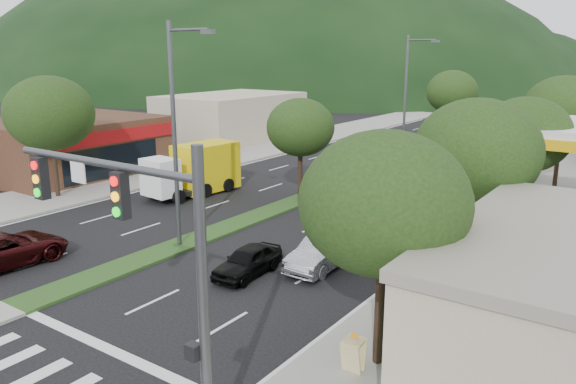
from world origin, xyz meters
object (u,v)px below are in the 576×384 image
Objects in this scene: traffic_signal at (147,246)px; motorhome at (496,158)px; tree_r_c at (526,135)px; suv_maroon at (4,250)px; car_queue_b at (357,238)px; a_frame_sign at (354,352)px; tree_r_b at (477,152)px; car_queue_e at (426,169)px; car_queue_f at (509,166)px; box_truck at (197,171)px; tree_med_near at (300,127)px; tree_med_far at (452,92)px; car_queue_c at (380,201)px; tree_l_a at (50,113)px; streetlight_near at (177,126)px; tree_r_d at (563,109)px; tree_r_a at (384,203)px; sedan_silver at (323,252)px; streetlight_mid at (408,93)px; car_queue_a at (248,261)px; car_queue_d at (444,189)px.

traffic_signal is 0.82× the size of motorhome.
tree_r_c is 24.50m from suv_maroon.
car_queue_b is (11.21, 10.06, -0.12)m from suv_maroon.
traffic_signal reaches higher than a_frame_sign.
tree_r_b is 1.73× the size of car_queue_e.
car_queue_f is 0.48× the size of motorhome.
box_truck is at bearing 131.54° from traffic_signal.
tree_med_far is (0.00, 26.00, 0.58)m from tree_med_near.
traffic_signal reaches higher than car_queue_c.
tree_l_a reaches higher than box_truck.
tree_med_near is 10.07m from streetlight_near.
tree_med_near is 1.50× the size of car_queue_e.
tree_r_d is 1.19× the size of tree_med_near.
traffic_signal is 13.03m from streetlight_near.
tree_r_a reaches higher than car_queue_b.
sedan_silver is at bearing -1.24° from tree_l_a.
tree_l_a reaches higher than car_queue_f.
streetlight_mid reaches higher than car_queue_a.
tree_l_a reaches higher than sedan_silver.
suv_maroon is at bearing -104.86° from tree_med_near.
motorhome is at bearing 43.47° from tree_l_a.
tree_r_d is at bearing 90.00° from tree_r_b.
car_queue_f is at bearing 99.85° from tree_r_b.
car_queue_a is 0.85× the size of car_queue_f.
tree_r_c is 17.30m from a_frame_sign.
car_queue_d reaches higher than car_queue_b.
tree_med_near is at bearing -143.47° from car_queue_d.
tree_r_c reaches higher than box_truck.
car_queue_a is at bearing 156.60° from tree_r_a.
car_queue_c is at bearing -86.95° from car_queue_e.
traffic_signal is 1.71× the size of car_queue_f.
car_queue_f is 3.23× the size of a_frame_sign.
traffic_signal is 46.43m from tree_med_far.
a_frame_sign is (4.59, -19.86, -0.00)m from car_queue_d.
car_queue_d is (11.29, 20.95, -0.01)m from suv_maroon.
car_queue_c is at bearing -100.75° from motorhome.
tree_med_near is 11.44m from sedan_silver.
streetlight_mid is at bearing 112.13° from tree_r_a.
car_queue_b is at bearing -90.33° from motorhome.
car_queue_d is (0.08, 10.89, 0.12)m from car_queue_b.
car_queue_f is at bearing 91.13° from traffic_signal.
car_queue_d is (-4.93, 19.04, -4.11)m from tree_r_a.
car_queue_d is 20.38m from a_frame_sign.
tree_r_c is at bearing 10.82° from car_queue_c.
box_truck is (-6.47, 7.72, -4.11)m from streetlight_near.
tree_med_far is 37.41m from car_queue_a.
tree_l_a reaches higher than car_queue_a.
car_queue_b is 6.15m from car_queue_c.
tree_l_a is 9.24m from box_truck.
car_queue_c reaches higher than car_queue_a.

